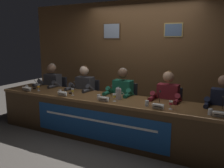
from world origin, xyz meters
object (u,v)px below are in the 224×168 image
(water_cup_far_left, at_px, (27,87))
(nameplate_center, at_px, (103,99))
(juice_glass_right, at_px, (171,103))
(nameplate_far_right, at_px, (220,115))
(microphone_far_left, at_px, (36,85))
(water_cup_left, at_px, (60,92))
(juice_glass_left, at_px, (73,91))
(chair_far_right, at_px, (221,121))
(nameplate_far_left, at_px, (27,89))
(panelist_center, at_px, (121,95))
(juice_glass_center, at_px, (115,96))
(chair_far_left, at_px, (57,97))
(panelist_far_right, at_px, (222,108))
(panelist_right, at_px, (167,101))
(chair_left, at_px, (88,102))
(conference_table, at_px, (109,112))
(juice_glass_far_left, at_px, (38,86))
(chair_center, at_px, (125,107))
(water_cup_center, at_px, (99,97))
(microphone_right, at_px, (158,100))
(microphone_center, at_px, (109,94))
(chair_right, at_px, (169,113))
(microphone_far_right, at_px, (222,107))
(water_cup_right, at_px, (147,104))
(nameplate_left, at_px, (62,94))
(panelist_far_left, at_px, (51,87))
(water_cup_far_right, at_px, (210,112))
(nameplate_right, at_px, (158,106))

(water_cup_far_left, height_order, nameplate_center, water_cup_far_left)
(juice_glass_right, distance_m, nameplate_far_right, 0.67)
(microphone_far_left, relative_size, water_cup_left, 2.54)
(juice_glass_left, bearing_deg, chair_far_right, 16.37)
(nameplate_far_left, height_order, nameplate_far_right, same)
(water_cup_far_left, xyz_separation_m, panelist_center, (1.91, 0.52, -0.07))
(nameplate_far_left, relative_size, juice_glass_center, 1.58)
(chair_far_right, relative_size, nameplate_far_right, 4.92)
(chair_far_left, distance_m, panelist_far_right, 3.49)
(chair_far_left, xyz_separation_m, water_cup_left, (0.74, -0.76, 0.35))
(chair_far_right, bearing_deg, water_cup_left, -164.48)
(juice_glass_left, xyz_separation_m, panelist_right, (1.60, 0.53, -0.12))
(panelist_center, bearing_deg, panelist_right, 0.00)
(chair_left, distance_m, juice_glass_right, 2.12)
(conference_table, distance_m, nameplate_far_right, 1.77)
(juice_glass_center, bearing_deg, chair_far_left, 158.46)
(juice_glass_far_left, height_order, water_cup_far_left, juice_glass_far_left)
(chair_center, distance_m, water_cup_center, 0.84)
(panelist_center, xyz_separation_m, microphone_right, (0.85, -0.42, 0.11))
(water_cup_left, xyz_separation_m, microphone_right, (1.84, 0.14, 0.04))
(microphone_center, bearing_deg, juice_glass_right, -7.21)
(chair_right, bearing_deg, microphone_far_right, -32.08)
(nameplate_far_left, xyz_separation_m, juice_glass_center, (1.90, 0.11, 0.05))
(chair_left, height_order, chair_center, same)
(juice_glass_center, height_order, chair_far_right, chair_far_right)
(chair_left, height_order, juice_glass_center, chair_left)
(chair_right, height_order, nameplate_far_right, chair_right)
(juice_glass_far_left, bearing_deg, juice_glass_center, -0.72)
(panelist_right, distance_m, juice_glass_right, 0.60)
(juice_glass_center, distance_m, microphone_center, 0.21)
(juice_glass_far_left, distance_m, water_cup_left, 0.58)
(juice_glass_center, height_order, water_cup_right, juice_glass_center)
(panelist_center, height_order, nameplate_far_right, panelist_center)
(water_cup_far_left, xyz_separation_m, microphone_far_left, (0.12, 0.13, 0.04))
(chair_left, height_order, panelist_right, panelist_right)
(chair_far_right, bearing_deg, panelist_far_right, -90.00)
(panelist_center, distance_m, chair_right, 0.93)
(nameplate_left, distance_m, microphone_center, 0.87)
(conference_table, xyz_separation_m, nameplate_far_right, (1.74, -0.14, 0.27))
(chair_left, xyz_separation_m, chair_right, (1.74, 0.00, 0.00))
(nameplate_left, xyz_separation_m, juice_glass_center, (1.00, 0.11, 0.05))
(chair_center, bearing_deg, water_cup_right, -46.86)
(microphone_center, relative_size, microphone_right, 1.00)
(chair_left, xyz_separation_m, nameplate_far_right, (2.61, -0.83, 0.35))
(panelist_far_left, relative_size, water_cup_center, 14.52)
(water_cup_left, distance_m, microphone_center, 0.98)
(chair_far_left, distance_m, juice_glass_center, 2.06)
(water_cup_far_left, xyz_separation_m, water_cup_far_right, (3.52, -0.05, 0.00))
(chair_far_right, bearing_deg, water_cup_far_right, -98.92)
(microphone_far_left, distance_m, nameplate_right, 2.70)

